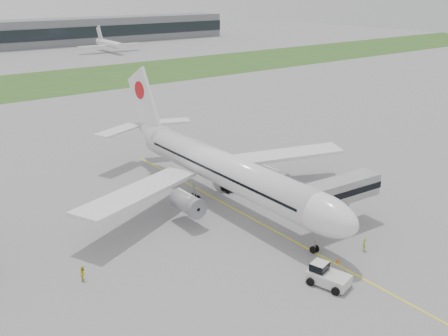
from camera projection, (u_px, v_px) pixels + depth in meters
ground at (239, 211)px, 73.27m from camera, size 600.00×600.00×0.00m
apron_markings at (261, 224)px, 69.53m from camera, size 70.00×70.00×0.04m
grass_strip at (9, 87)px, 163.02m from camera, size 600.00×50.00×0.02m
airliner at (219, 166)px, 74.96m from camera, size 48.13×53.95×17.88m
pushback_tug at (326, 275)px, 55.22m from camera, size 4.00×5.04×2.32m
jet_bridge at (331, 194)px, 66.25m from camera, size 15.21×4.33×6.98m
safety_cone_left at (346, 287)px, 54.43m from camera, size 0.38×0.38×0.52m
safety_cone_right at (338, 260)px, 59.74m from camera, size 0.45×0.45×0.61m
ground_crew_near at (364, 244)px, 62.19m from camera, size 0.75×0.71×1.72m
ground_crew_far at (83, 273)px, 55.97m from camera, size 0.97×1.06×1.76m
distant_aircraft_right at (110, 52)px, 247.92m from camera, size 32.31×28.78×11.96m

